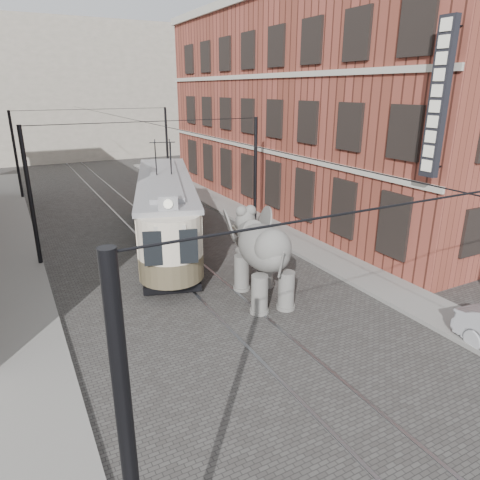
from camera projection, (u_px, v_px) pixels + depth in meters
ground at (215, 292)px, 16.71m from camera, size 120.00×120.00×0.00m
tram_rails at (215, 292)px, 16.70m from camera, size 1.54×80.00×0.02m
sidewalk_right at (338, 263)px, 19.35m from camera, size 2.00×60.00×0.15m
sidewalk_left at (27, 333)px, 13.79m from camera, size 2.00×60.00×0.15m
brick_building at (313, 112)px, 27.14m from camera, size 8.00×26.00×12.00m
distant_block at (59, 92)px, 47.77m from camera, size 28.00×10.00×14.00m
catenary at (163, 190)px, 19.81m from camera, size 11.00×30.20×6.00m
tram at (165, 193)px, 21.42m from camera, size 6.26×12.80×5.00m
elephant at (263, 259)px, 15.72m from camera, size 3.63×5.46×3.09m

